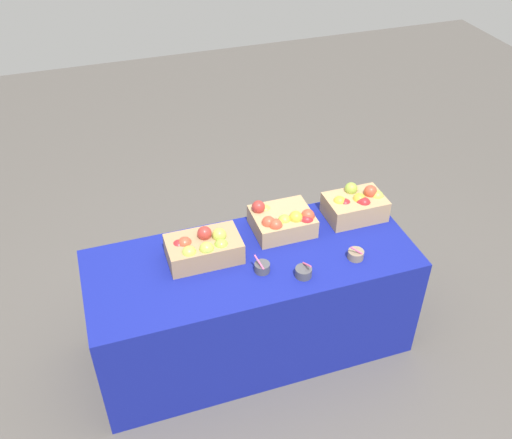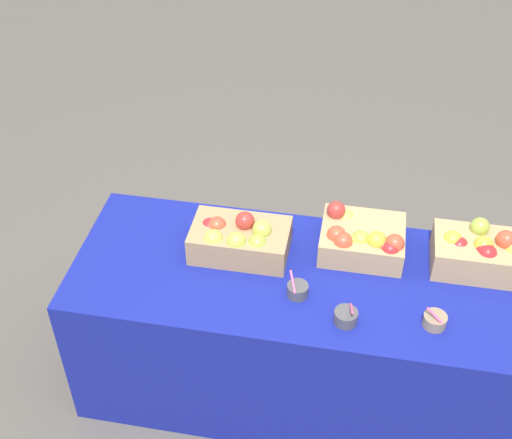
% 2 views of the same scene
% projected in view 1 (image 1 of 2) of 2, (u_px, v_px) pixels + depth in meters
% --- Properties ---
extents(ground_plane, '(10.00, 10.00, 0.00)m').
position_uv_depth(ground_plane, '(252.00, 343.00, 3.73)').
color(ground_plane, '#56514C').
extents(table, '(1.90, 0.76, 0.74)m').
position_uv_depth(table, '(252.00, 303.00, 3.51)').
color(table, navy).
rests_on(table, ground_plane).
extents(apple_crate_left, '(0.36, 0.25, 0.20)m').
position_uv_depth(apple_crate_left, '(356.00, 205.00, 3.54)').
color(apple_crate_left, tan).
rests_on(apple_crate_left, table).
extents(apple_crate_middle, '(0.35, 0.30, 0.18)m').
position_uv_depth(apple_crate_middle, '(283.00, 221.00, 3.43)').
color(apple_crate_middle, tan).
rests_on(apple_crate_middle, table).
extents(apple_crate_right, '(0.42, 0.25, 0.19)m').
position_uv_depth(apple_crate_right, '(203.00, 248.00, 3.23)').
color(apple_crate_right, tan).
rests_on(apple_crate_right, table).
extents(sample_bowl_near, '(0.09, 0.09, 0.11)m').
position_uv_depth(sample_bowl_near, '(262.00, 267.00, 3.17)').
color(sample_bowl_near, '#4C4C51').
rests_on(sample_bowl_near, table).
extents(sample_bowl_mid, '(0.09, 0.09, 0.10)m').
position_uv_depth(sample_bowl_mid, '(356.00, 254.00, 3.26)').
color(sample_bowl_mid, gray).
rests_on(sample_bowl_mid, table).
extents(sample_bowl_far, '(0.09, 0.09, 0.10)m').
position_uv_depth(sample_bowl_far, '(304.00, 272.00, 3.14)').
color(sample_bowl_far, '#4C4C51').
rests_on(sample_bowl_far, table).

